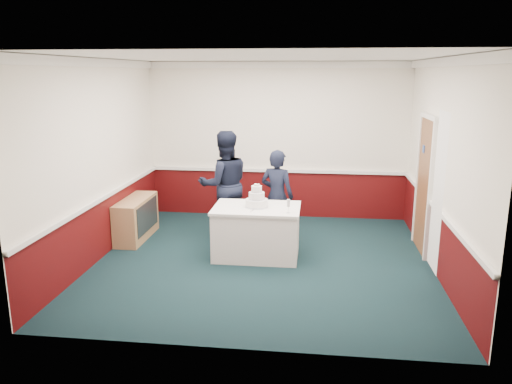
# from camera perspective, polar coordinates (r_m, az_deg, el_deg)

# --- Properties ---
(ground) EXTENTS (5.00, 5.00, 0.00)m
(ground) POSITION_cam_1_polar(r_m,az_deg,el_deg) (7.66, 0.81, -7.87)
(ground) COLOR black
(ground) RESTS_ON ground
(room_shell) EXTENTS (5.00, 5.00, 3.00)m
(room_shell) POSITION_cam_1_polar(r_m,az_deg,el_deg) (7.78, 1.92, 7.40)
(room_shell) COLOR white
(room_shell) RESTS_ON ground
(sideboard) EXTENTS (0.41, 1.20, 0.70)m
(sideboard) POSITION_cam_1_polar(r_m,az_deg,el_deg) (8.81, -13.52, -2.97)
(sideboard) COLOR tan
(sideboard) RESTS_ON ground
(cake_table) EXTENTS (1.32, 0.92, 0.79)m
(cake_table) POSITION_cam_1_polar(r_m,az_deg,el_deg) (7.73, 0.07, -4.50)
(cake_table) COLOR white
(cake_table) RESTS_ON ground
(wedding_cake) EXTENTS (0.35, 0.35, 0.36)m
(wedding_cake) POSITION_cam_1_polar(r_m,az_deg,el_deg) (7.60, 0.07, -0.91)
(wedding_cake) COLOR white
(wedding_cake) RESTS_ON cake_table
(cake_knife) EXTENTS (0.07, 0.22, 0.00)m
(cake_knife) POSITION_cam_1_polar(r_m,az_deg,el_deg) (7.43, -0.34, -2.09)
(cake_knife) COLOR silver
(cake_knife) RESTS_ON cake_table
(champagne_flute) EXTENTS (0.05, 0.05, 0.21)m
(champagne_flute) POSITION_cam_1_polar(r_m,az_deg,el_deg) (7.28, 3.72, -1.36)
(champagne_flute) COLOR silver
(champagne_flute) RESTS_ON cake_table
(person_man) EXTENTS (1.09, 0.98, 1.85)m
(person_man) POSITION_cam_1_polar(r_m,az_deg,el_deg) (8.55, -3.62, 0.86)
(person_man) COLOR black
(person_man) RESTS_ON ground
(person_woman) EXTENTS (0.66, 0.53, 1.57)m
(person_woman) POSITION_cam_1_polar(r_m,az_deg,el_deg) (8.31, 2.42, -0.48)
(person_woman) COLOR black
(person_woman) RESTS_ON ground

